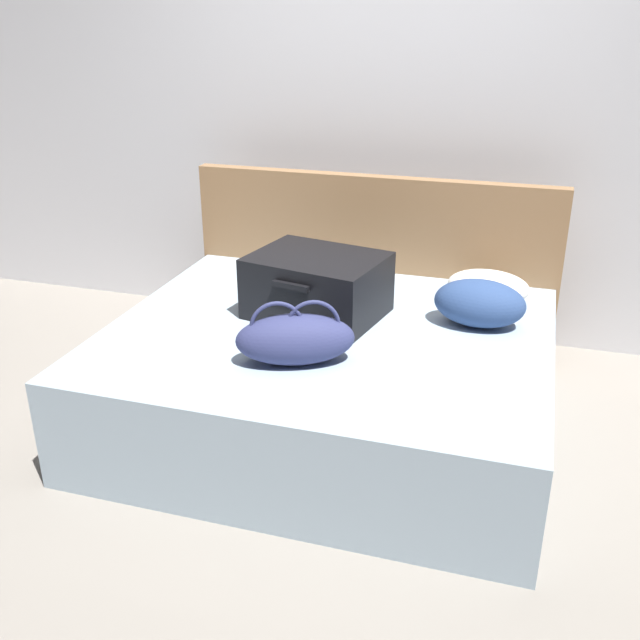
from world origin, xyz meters
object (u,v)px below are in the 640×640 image
at_px(duffel_bag, 295,338).
at_px(pillow_center_head, 480,303).
at_px(pillow_near_headboard, 488,286).
at_px(bed, 328,378).
at_px(hard_case_large, 317,285).

relative_size(duffel_bag, pillow_center_head, 1.28).
bearing_deg(pillow_near_headboard, bed, -138.71).
bearing_deg(bed, duffel_bag, -95.86).
height_order(bed, pillow_center_head, pillow_center_head).
xyz_separation_m(bed, duffel_bag, (-0.04, -0.34, 0.35)).
relative_size(bed, pillow_center_head, 4.76).
bearing_deg(pillow_center_head, duffel_bag, -138.25).
bearing_deg(bed, hard_case_large, 121.76).
height_order(duffel_bag, pillow_center_head, duffel_bag).
distance_m(bed, duffel_bag, 0.49).
bearing_deg(bed, pillow_near_headboard, 41.29).
height_order(bed, hard_case_large, hard_case_large).
height_order(hard_case_large, pillow_center_head, hard_case_large).
bearing_deg(pillow_near_headboard, hard_case_large, -151.55).
relative_size(bed, duffel_bag, 3.71).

